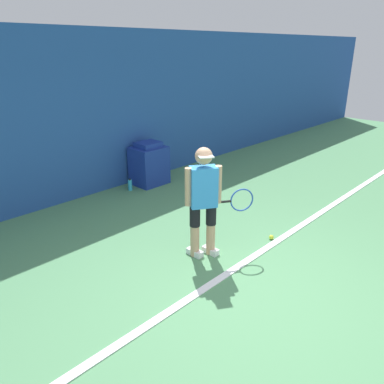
% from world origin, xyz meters
% --- Properties ---
extents(ground_plane, '(24.00, 24.00, 0.00)m').
position_xyz_m(ground_plane, '(0.00, 0.00, 0.00)').
color(ground_plane, '#518C5B').
extents(back_wall, '(24.00, 0.10, 2.97)m').
position_xyz_m(back_wall, '(0.00, 4.06, 1.48)').
color(back_wall, '#234C99').
rests_on(back_wall, ground_plane).
extents(court_baseline, '(21.60, 0.10, 0.01)m').
position_xyz_m(court_baseline, '(0.00, 0.43, 0.01)').
color(court_baseline, white).
rests_on(court_baseline, ground_plane).
extents(tennis_player, '(0.80, 0.56, 1.49)m').
position_xyz_m(tennis_player, '(0.23, 0.97, 0.82)').
color(tennis_player, tan).
rests_on(tennis_player, ground_plane).
extents(tennis_ball, '(0.07, 0.07, 0.07)m').
position_xyz_m(tennis_ball, '(1.23, 0.53, 0.03)').
color(tennis_ball, '#D1E533').
rests_on(tennis_ball, ground_plane).
extents(covered_chair, '(0.65, 0.57, 0.87)m').
position_xyz_m(covered_chair, '(1.56, 3.67, 0.41)').
color(covered_chair, navy).
rests_on(covered_chair, ground_plane).
extents(water_bottle, '(0.08, 0.08, 0.24)m').
position_xyz_m(water_bottle, '(1.04, 3.64, 0.11)').
color(water_bottle, '#33ADD6').
rests_on(water_bottle, ground_plane).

